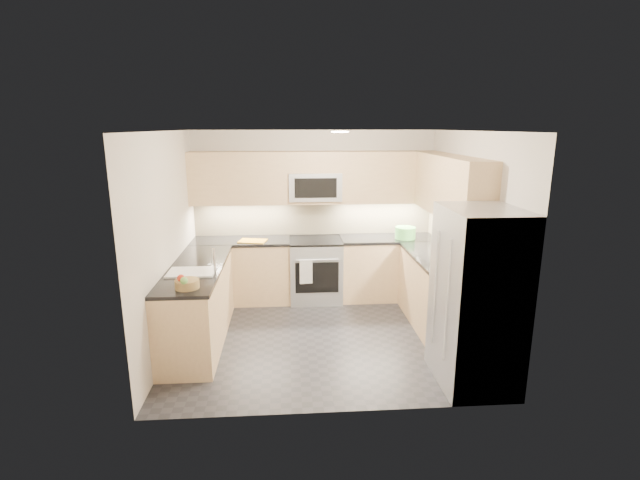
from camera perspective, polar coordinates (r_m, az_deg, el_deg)
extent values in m
cube|color=#27272C|center=(5.92, 0.25, -11.69)|extent=(3.60, 3.20, 0.00)
cube|color=beige|center=(5.34, 0.28, 13.28)|extent=(3.60, 3.20, 0.02)
cube|color=beige|center=(7.06, -0.73, 3.21)|extent=(3.60, 0.02, 2.50)
cube|color=beige|center=(3.97, 2.03, -5.32)|extent=(3.60, 0.02, 2.50)
cube|color=beige|center=(5.66, -18.23, -0.18)|extent=(0.02, 3.20, 2.50)
cube|color=beige|center=(5.91, 17.93, 0.43)|extent=(0.02, 3.20, 2.50)
cube|color=#DCB685|center=(6.99, -9.54, -3.87)|extent=(1.42, 0.60, 0.90)
cube|color=#DCB685|center=(7.11, 8.25, -3.50)|extent=(1.42, 0.60, 0.90)
cube|color=#DCB685|center=(6.17, 14.27, -6.53)|extent=(0.60, 1.70, 0.90)
cube|color=#DCB685|center=(5.83, -14.75, -7.78)|extent=(0.60, 2.00, 0.90)
cube|color=black|center=(6.86, -9.70, -0.13)|extent=(1.42, 0.63, 0.04)
cube|color=black|center=(6.99, 8.38, 0.18)|extent=(1.42, 0.63, 0.04)
cube|color=black|center=(6.03, 14.53, -2.33)|extent=(0.63, 1.70, 0.04)
cube|color=black|center=(5.68, -15.04, -3.36)|extent=(0.63, 2.00, 0.04)
cube|color=#DCB685|center=(6.80, -0.66, 7.70)|extent=(3.60, 0.35, 0.75)
cube|color=#DCB685|center=(6.00, 15.81, 6.36)|extent=(0.35, 1.95, 0.75)
cube|color=#C1B28B|center=(7.07, -0.73, 2.76)|extent=(3.60, 0.01, 0.51)
cube|color=#C1B28B|center=(6.33, 16.36, 0.89)|extent=(0.01, 2.30, 0.51)
cube|color=#A4A8AC|center=(6.94, -0.55, -3.75)|extent=(0.76, 0.65, 0.91)
cube|color=black|center=(6.81, -0.56, -0.06)|extent=(0.76, 0.65, 0.03)
cube|color=black|center=(6.63, -0.37, -4.65)|extent=(0.62, 0.02, 0.45)
cylinder|color=#B2B5BA|center=(6.53, -0.36, -2.46)|extent=(0.60, 0.02, 0.02)
cube|color=#AAACB3|center=(6.79, -0.64, 6.63)|extent=(0.76, 0.40, 0.40)
cube|color=black|center=(6.59, -0.53, 6.41)|extent=(0.60, 0.01, 0.28)
cube|color=#A8AAB1|center=(4.86, 18.78, -6.80)|extent=(0.70, 0.90, 1.80)
cylinder|color=#B2B5BA|center=(4.56, 15.37, -7.27)|extent=(0.02, 0.02, 1.20)
cylinder|color=#B2B5BA|center=(4.88, 13.98, -5.78)|extent=(0.02, 0.02, 1.20)
cube|color=white|center=(5.46, -15.49, -4.53)|extent=(0.52, 0.38, 0.16)
cylinder|color=silver|center=(5.35, -12.90, -2.49)|extent=(0.03, 0.03, 0.28)
cylinder|color=#51AC4A|center=(6.93, 10.45, 0.88)|extent=(0.40, 0.40, 0.17)
cube|color=#C58512|center=(6.73, -8.29, -0.12)|extent=(0.43, 0.34, 0.01)
cylinder|color=#A0814A|center=(4.94, -16.03, -5.22)|extent=(0.28, 0.28, 0.09)
sphere|color=#B52714|center=(4.91, -16.75, -4.53)|extent=(0.08, 0.08, 0.08)
sphere|color=#64A446|center=(4.82, -16.39, -4.83)|extent=(0.08, 0.08, 0.08)
cube|color=silver|center=(6.55, -1.73, -3.96)|extent=(0.18, 0.03, 0.34)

